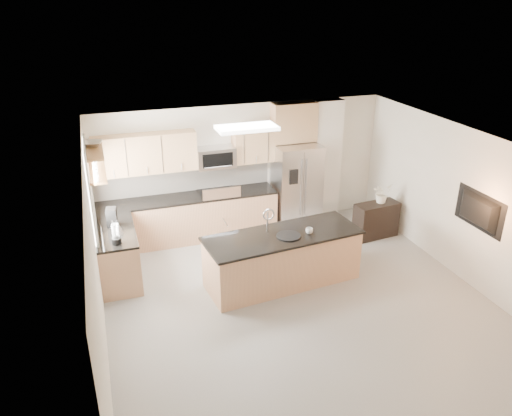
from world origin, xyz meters
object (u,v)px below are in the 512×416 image
object	(u,v)px
flower_vase	(383,188)
television	(475,211)
bowl	(92,143)
microwave	(216,157)
credenza	(376,220)
coffee_maker	(112,217)
refrigerator	(296,186)
island	(282,258)
kettle	(118,227)
blender	(116,235)
cup	(309,231)
range	(219,214)
platter	(289,236)

from	to	relation	value
flower_vase	television	bearing A→B (deg)	-79.24
bowl	flower_vase	world-z (taller)	bowl
microwave	credenza	size ratio (longest dim) A/B	0.84
coffee_maker	flower_vase	world-z (taller)	flower_vase
refrigerator	television	size ratio (longest dim) A/B	1.65
island	coffee_maker	xyz separation A→B (m)	(-2.67, 1.23, 0.61)
kettle	island	bearing A→B (deg)	-19.03
refrigerator	flower_vase	size ratio (longest dim) A/B	2.92
refrigerator	blender	distance (m)	4.05
refrigerator	bowl	xyz separation A→B (m)	(-3.91, -0.79, 1.50)
microwave	cup	distance (m)	2.63
flower_vase	blender	bearing A→B (deg)	-173.68
island	refrigerator	bearing A→B (deg)	56.36
blender	flower_vase	bearing A→B (deg)	6.32
television	refrigerator	bearing A→B (deg)	31.04
cup	kettle	distance (m)	3.19
coffee_maker	range	bearing A→B (deg)	22.80
microwave	refrigerator	xyz separation A→B (m)	(1.66, -0.17, -0.74)
bowl	flower_vase	bearing A→B (deg)	-2.07
microwave	cup	xyz separation A→B (m)	(1.00, -2.34, -0.67)
coffee_maker	television	bearing A→B (deg)	-21.78
credenza	kettle	world-z (taller)	kettle
platter	coffee_maker	xyz separation A→B (m)	(-2.73, 1.33, 0.15)
range	flower_vase	xyz separation A→B (m)	(3.11, -1.03, 0.55)
coffee_maker	flower_vase	size ratio (longest dim) A/B	0.52
microwave	island	xyz separation A→B (m)	(0.57, -2.23, -1.17)
range	cup	xyz separation A→B (m)	(1.00, -2.21, 0.49)
credenza	television	size ratio (longest dim) A/B	0.84
microwave	credenza	distance (m)	3.48
flower_vase	island	bearing A→B (deg)	-156.94
refrigerator	range	bearing A→B (deg)	178.40
range	flower_vase	size ratio (longest dim) A/B	1.87
cup	bowl	bearing A→B (deg)	156.98
blender	coffee_maker	xyz separation A→B (m)	(-0.02, 0.72, 0.00)
range	refrigerator	world-z (taller)	refrigerator
refrigerator	flower_vase	bearing A→B (deg)	-34.03
cup	refrigerator	bearing A→B (deg)	73.09
microwave	kettle	xyz separation A→B (m)	(-2.02, -1.34, -0.61)
platter	kettle	world-z (taller)	kettle
refrigerator	coffee_maker	bearing A→B (deg)	-167.47
island	bowl	size ratio (longest dim) A/B	6.66
refrigerator	cup	xyz separation A→B (m)	(-0.66, -2.17, 0.07)
refrigerator	coffee_maker	xyz separation A→B (m)	(-3.75, -0.83, 0.18)
cup	platter	distance (m)	0.37
blender	kettle	world-z (taller)	blender
cup	range	bearing A→B (deg)	114.32
kettle	bowl	world-z (taller)	bowl
blender	flower_vase	world-z (taller)	flower_vase
refrigerator	platter	bearing A→B (deg)	-115.39
platter	television	distance (m)	3.05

